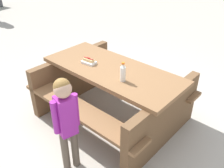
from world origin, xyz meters
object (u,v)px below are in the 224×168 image
Objects in this scene: soda_bottle at (123,73)px; child_in_coat at (66,116)px; picnic_table at (112,89)px; hotdog_tray at (89,61)px.

child_in_coat is at bearing 77.15° from soda_bottle.
picnic_table is 8.85× the size of soda_bottle.
picnic_table is 0.47m from hotdog_tray.
picnic_table is 0.52m from soda_bottle.
child_in_coat is at bearing 114.07° from hotdog_tray.
hotdog_tray is 0.17× the size of child_in_coat.
hotdog_tray is (0.32, 0.04, 0.34)m from picnic_table.
child_in_coat reaches higher than hotdog_tray.
child_in_coat is (-0.09, 0.96, 0.25)m from picnic_table.
soda_bottle is 0.61m from hotdog_tray.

